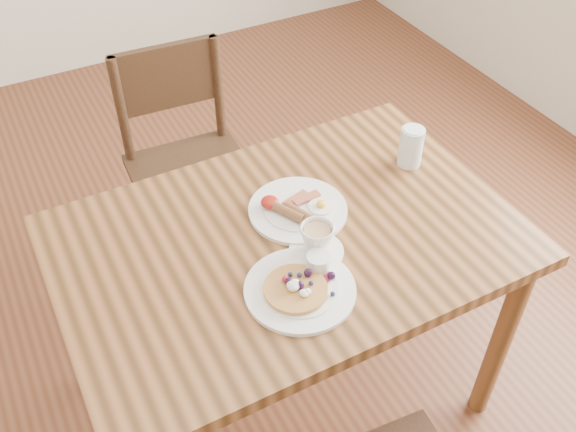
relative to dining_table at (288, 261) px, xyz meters
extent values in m
plane|color=#552A18|center=(0.00, 0.00, -0.65)|extent=(5.00, 5.00, 0.00)
cube|color=brown|center=(0.00, 0.00, 0.08)|extent=(1.20, 0.80, 0.04)
cylinder|color=brown|center=(0.54, -0.34, -0.30)|extent=(0.06, 0.06, 0.71)
cylinder|color=brown|center=(0.54, 0.34, -0.30)|extent=(0.06, 0.06, 0.71)
cylinder|color=brown|center=(-0.54, 0.34, -0.30)|extent=(0.06, 0.06, 0.71)
cube|color=#3D2516|center=(-0.02, 0.70, -0.20)|extent=(0.44, 0.44, 0.04)
cylinder|color=#3D2516|center=(-0.21, 0.53, -0.44)|extent=(0.04, 0.04, 0.43)
cylinder|color=#3D2516|center=(0.15, 0.51, -0.44)|extent=(0.04, 0.04, 0.43)
cylinder|color=#3D2516|center=(-0.19, 0.89, -0.44)|extent=(0.04, 0.04, 0.43)
cylinder|color=#3D2516|center=(0.17, 0.87, -0.44)|extent=(0.04, 0.04, 0.43)
cylinder|color=#3D2516|center=(0.17, 0.87, 0.01)|extent=(0.04, 0.04, 0.43)
cylinder|color=#3D2516|center=(-0.19, 0.89, 0.01)|extent=(0.04, 0.04, 0.43)
cube|color=#3D2516|center=(-0.01, 0.89, 0.11)|extent=(0.38, 0.05, 0.24)
cylinder|color=white|center=(-0.06, -0.18, 0.10)|extent=(0.27, 0.27, 0.01)
cylinder|color=white|center=(-0.06, -0.18, 0.11)|extent=(0.19, 0.19, 0.01)
cylinder|color=#B22D59|center=(-0.01, -0.17, 0.12)|extent=(0.07, 0.07, 0.00)
cylinder|color=#C68C47|center=(-0.08, -0.19, 0.12)|extent=(0.15, 0.15, 0.01)
ellipsoid|color=white|center=(-0.08, -0.19, 0.14)|extent=(0.03, 0.03, 0.02)
ellipsoid|color=white|center=(-0.07, -0.22, 0.13)|extent=(0.02, 0.02, 0.01)
cylinder|color=white|center=(0.01, -0.15, 0.13)|extent=(0.06, 0.06, 0.04)
cylinder|color=#591E07|center=(0.01, -0.15, 0.15)|extent=(0.05, 0.05, 0.00)
sphere|color=black|center=(-0.05, -0.17, 0.14)|extent=(0.02, 0.02, 0.02)
sphere|color=#1E234C|center=(-0.05, -0.15, 0.13)|extent=(0.01, 0.01, 0.01)
sphere|color=#1E234C|center=(-0.07, -0.14, 0.13)|extent=(0.01, 0.01, 0.01)
sphere|color=#B21938|center=(-0.08, -0.16, 0.13)|extent=(0.02, 0.02, 0.02)
sphere|color=black|center=(-0.10, -0.17, 0.14)|extent=(0.02, 0.02, 0.02)
sphere|color=#1E234C|center=(-0.09, -0.20, 0.13)|extent=(0.01, 0.01, 0.01)
sphere|color=black|center=(-0.07, -0.19, 0.14)|extent=(0.02, 0.02, 0.02)
sphere|color=#1E234C|center=(-0.05, -0.19, 0.13)|extent=(0.01, 0.01, 0.01)
sphere|color=#1E234C|center=(0.00, -0.23, 0.12)|extent=(0.01, 0.01, 0.01)
sphere|color=#B21938|center=(0.02, -0.19, 0.12)|extent=(0.01, 0.01, 0.01)
sphere|color=black|center=(0.01, -0.15, 0.12)|extent=(0.02, 0.02, 0.02)
cylinder|color=white|center=(0.07, 0.07, 0.10)|extent=(0.27, 0.27, 0.01)
cylinder|color=white|center=(0.07, 0.07, 0.11)|extent=(0.19, 0.19, 0.01)
cylinder|color=brown|center=(0.03, 0.05, 0.13)|extent=(0.06, 0.10, 0.03)
cylinder|color=brown|center=(0.05, 0.04, 0.13)|extent=(0.06, 0.10, 0.03)
cube|color=maroon|center=(0.08, 0.10, 0.12)|extent=(0.08, 0.04, 0.01)
cube|color=maroon|center=(0.10, 0.09, 0.12)|extent=(0.08, 0.03, 0.01)
cylinder|color=white|center=(0.12, 0.04, 0.12)|extent=(0.07, 0.07, 0.00)
ellipsoid|color=yellow|center=(0.12, 0.04, 0.13)|extent=(0.03, 0.03, 0.01)
ellipsoid|color=#A5190F|center=(0.00, 0.11, 0.13)|extent=(0.05, 0.05, 0.03)
cylinder|color=white|center=(0.04, -0.09, 0.10)|extent=(0.14, 0.14, 0.01)
imported|color=white|center=(0.04, -0.09, 0.15)|extent=(0.10, 0.10, 0.08)
cylinder|color=tan|center=(0.04, -0.09, 0.18)|extent=(0.07, 0.07, 0.00)
cylinder|color=silver|center=(0.46, 0.10, 0.16)|extent=(0.07, 0.07, 0.12)
camera|label=1|loc=(-0.56, -1.06, 1.28)|focal=40.00mm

